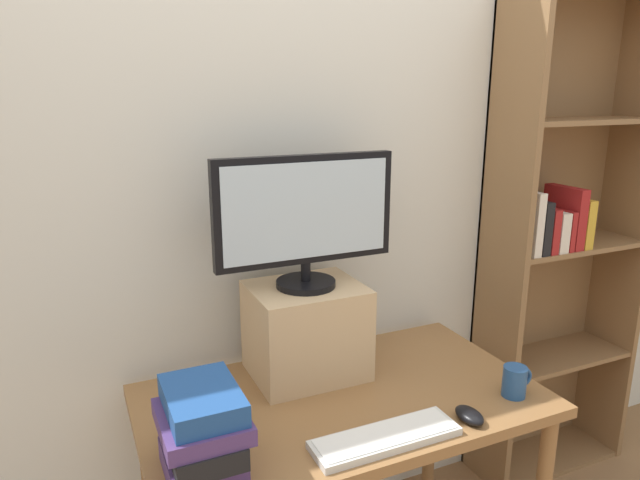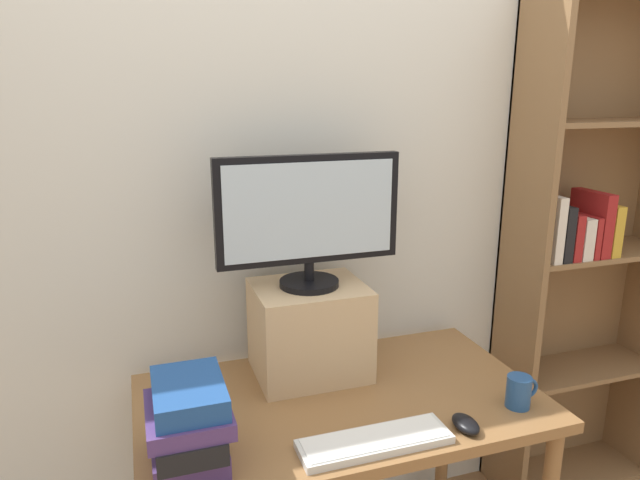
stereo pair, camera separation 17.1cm
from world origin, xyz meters
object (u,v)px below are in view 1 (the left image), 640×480
(bookshelf_unit, at_px, (558,242))
(riser_box, at_px, (306,330))
(desk, at_px, (342,421))
(book_stack, at_px, (202,430))
(coffee_mug, at_px, (515,381))
(computer_monitor, at_px, (306,217))
(computer_mouse, at_px, (469,415))
(keyboard, at_px, (384,438))

(bookshelf_unit, relative_size, riser_box, 5.73)
(desk, distance_m, book_stack, 0.55)
(book_stack, xyz_separation_m, coffee_mug, (0.97, -0.04, -0.07))
(computer_monitor, bearing_deg, bookshelf_unit, 5.22)
(riser_box, xyz_separation_m, computer_mouse, (0.32, -0.46, -0.14))
(bookshelf_unit, distance_m, computer_mouse, 1.11)
(riser_box, distance_m, computer_mouse, 0.58)
(desk, bearing_deg, keyboard, -90.93)
(computer_mouse, bearing_deg, coffee_mug, 14.34)
(desk, distance_m, coffee_mug, 0.56)
(bookshelf_unit, xyz_separation_m, coffee_mug, (-0.69, -0.52, -0.25))
(desk, bearing_deg, bookshelf_unit, 14.16)
(bookshelf_unit, distance_m, keyboard, 1.34)
(bookshelf_unit, bearing_deg, desk, -165.84)
(bookshelf_unit, height_order, riser_box, bookshelf_unit)
(coffee_mug, bearing_deg, bookshelf_unit, 37.05)
(riser_box, height_order, keyboard, riser_box)
(book_stack, height_order, coffee_mug, book_stack)
(book_stack, bearing_deg, computer_mouse, -7.14)
(computer_monitor, relative_size, computer_mouse, 5.74)
(keyboard, relative_size, coffee_mug, 3.99)
(desk, height_order, keyboard, keyboard)
(computer_mouse, bearing_deg, desk, 134.70)
(keyboard, bearing_deg, book_stack, 170.27)
(desk, xyz_separation_m, computer_monitor, (-0.04, 0.19, 0.63))
(desk, distance_m, keyboard, 0.28)
(book_stack, bearing_deg, computer_monitor, 40.12)
(desk, height_order, book_stack, book_stack)
(computer_monitor, bearing_deg, keyboard, -85.02)
(riser_box, distance_m, coffee_mug, 0.68)
(bookshelf_unit, xyz_separation_m, computer_monitor, (-1.22, -0.11, 0.25))
(computer_mouse, distance_m, coffee_mug, 0.23)
(riser_box, bearing_deg, computer_mouse, -55.65)
(bookshelf_unit, relative_size, computer_monitor, 3.48)
(computer_monitor, distance_m, computer_mouse, 0.77)
(computer_mouse, distance_m, book_stack, 0.77)
(bookshelf_unit, height_order, coffee_mug, bookshelf_unit)
(book_stack, bearing_deg, bookshelf_unit, 16.12)
(riser_box, relative_size, coffee_mug, 3.44)
(bookshelf_unit, xyz_separation_m, book_stack, (-1.66, -0.48, -0.18))
(riser_box, height_order, computer_monitor, computer_monitor)
(riser_box, height_order, book_stack, riser_box)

